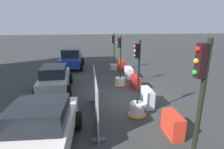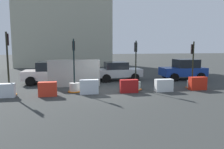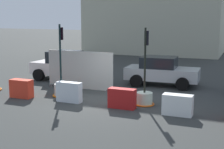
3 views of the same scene
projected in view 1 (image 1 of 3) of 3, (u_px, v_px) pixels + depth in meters
name	position (u px, v px, depth m)	size (l,w,h in m)	color
ground_plane	(127.00, 97.00, 10.05)	(120.00, 120.00, 0.00)	#313432
traffic_light_1	(137.00, 105.00, 7.89)	(0.83, 0.83, 3.38)	beige
traffic_light_2	(120.00, 78.00, 11.77)	(0.87, 0.87, 3.28)	beige
traffic_light_3	(114.00, 64.00, 15.65)	(0.87, 0.87, 3.24)	beige
construction_barrier_1	(173.00, 124.00, 6.52)	(1.06, 0.47, 0.85)	red
construction_barrier_2	(147.00, 98.00, 8.83)	(1.14, 0.37, 0.89)	silver
construction_barrier_3	(135.00, 82.00, 11.24)	(1.13, 0.42, 0.83)	#AD1A19
construction_barrier_4	(129.00, 73.00, 13.45)	(1.14, 0.48, 0.81)	silver
construction_barrier_5	(122.00, 65.00, 15.78)	(1.14, 0.48, 0.87)	red
car_silver_hatchback	(55.00, 78.00, 10.84)	(3.96, 2.13, 1.57)	#ACB0B2
car_blue_estate	(71.00, 59.00, 16.40)	(3.88, 2.27, 1.77)	navy
car_white_van	(41.00, 129.00, 5.55)	(4.00, 2.42, 1.69)	silver
site_fence_panel	(96.00, 98.00, 7.57)	(3.71, 0.50, 1.96)	#A2A69F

